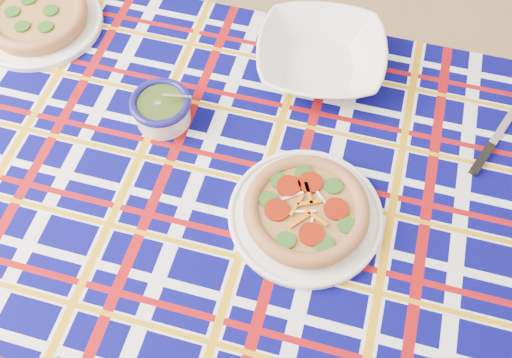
# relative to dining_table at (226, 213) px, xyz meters

# --- Properties ---
(floor) EXTENTS (4.00, 4.00, 0.00)m
(floor) POSITION_rel_dining_table_xyz_m (0.58, -0.01, -0.61)
(floor) COLOR #97764D
(floor) RESTS_ON ground
(dining_table) EXTENTS (1.57, 1.13, 0.68)m
(dining_table) POSITION_rel_dining_table_xyz_m (0.00, 0.00, 0.00)
(dining_table) COLOR brown
(dining_table) RESTS_ON floor
(tablecloth) EXTENTS (1.61, 1.16, 0.10)m
(tablecloth) POSITION_rel_dining_table_xyz_m (0.00, 0.00, 0.02)
(tablecloth) COLOR #050453
(tablecloth) RESTS_ON dining_table
(main_focaccia_plate) EXTENTS (0.29, 0.29, 0.05)m
(main_focaccia_plate) POSITION_rel_dining_table_xyz_m (0.14, -0.03, 0.10)
(main_focaccia_plate) COLOR #9D6C37
(main_focaccia_plate) RESTS_ON tablecloth
(pesto_bowl) EXTENTS (0.15, 0.15, 0.07)m
(pesto_bowl) POSITION_rel_dining_table_xyz_m (-0.14, 0.15, 0.10)
(pesto_bowl) COLOR #20310D
(pesto_bowl) RESTS_ON tablecloth
(serving_bowl) EXTENTS (0.26, 0.26, 0.06)m
(serving_bowl) POSITION_rel_dining_table_xyz_m (0.15, 0.31, 0.10)
(serving_bowl) COLOR white
(serving_bowl) RESTS_ON tablecloth
(second_focaccia_plate) EXTENTS (0.35, 0.35, 0.05)m
(second_focaccia_plate) POSITION_rel_dining_table_xyz_m (-0.45, 0.37, 0.10)
(second_focaccia_plate) COLOR #9D6C37
(second_focaccia_plate) RESTS_ON tablecloth
(table_knife) EXTENTS (0.12, 0.18, 0.01)m
(table_knife) POSITION_rel_dining_table_xyz_m (0.50, 0.19, 0.07)
(table_knife) COLOR silver
(table_knife) RESTS_ON tablecloth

